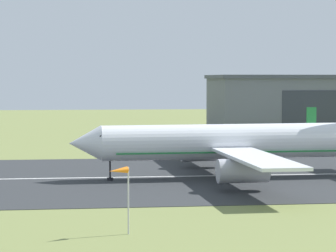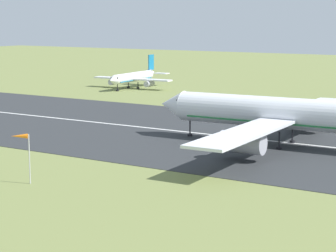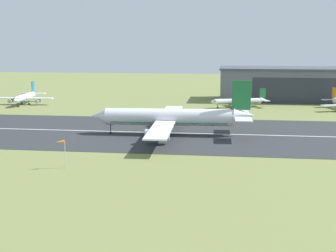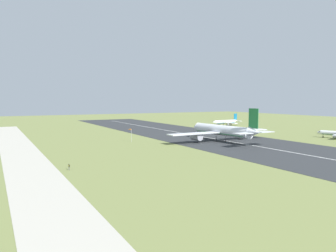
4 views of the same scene
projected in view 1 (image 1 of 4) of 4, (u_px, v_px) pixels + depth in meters
The scene contains 5 objects.
runway_strip at pixel (257, 175), 115.77m from camera, with size 384.50×53.40×0.06m, color #2B2D30.
runway_centreline at pixel (257, 175), 115.77m from camera, with size 346.05×0.70×0.01m, color silver.
airplane_landing at pixel (235, 143), 112.32m from camera, with size 47.65×56.20×16.08m.
airplane_parked_east at pixel (272, 132), 173.66m from camera, with size 24.66×16.75×7.72m.
windsock_pole at pixel (120, 175), 71.11m from camera, with size 2.01×1.57×6.20m.
Camera 1 is at (-27.30, 10.99, 14.10)m, focal length 85.00 mm.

